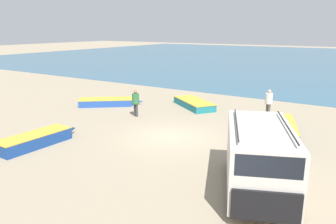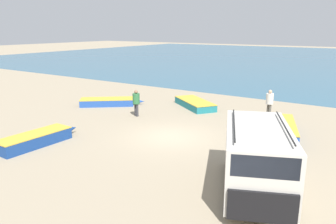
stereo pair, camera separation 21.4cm
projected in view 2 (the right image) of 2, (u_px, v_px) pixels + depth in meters
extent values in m
plane|color=gray|center=(171.00, 137.00, 17.37)|extent=(200.00, 200.00, 0.00)
cube|color=#33607A|center=(326.00, 60.00, 59.43)|extent=(120.00, 80.00, 0.01)
cube|color=beige|center=(257.00, 156.00, 11.29)|extent=(3.77, 5.14, 2.05)
cube|color=black|center=(262.00, 207.00, 9.15)|extent=(1.83, 0.85, 0.92)
cube|color=#1E232D|center=(265.00, 167.00, 8.93)|extent=(1.73, 0.78, 0.65)
cylinder|color=black|center=(290.00, 204.00, 9.97)|extent=(0.50, 0.79, 0.77)
cylinder|color=black|center=(228.00, 199.00, 10.29)|extent=(0.50, 0.79, 0.77)
cylinder|color=black|center=(277.00, 166.00, 12.74)|extent=(0.50, 0.79, 0.77)
cylinder|color=black|center=(229.00, 163.00, 13.07)|extent=(0.50, 0.79, 0.77)
cylinder|color=black|center=(285.00, 126.00, 10.86)|extent=(1.55, 3.56, 0.05)
cylinder|color=black|center=(234.00, 124.00, 11.15)|extent=(1.55, 3.56, 0.05)
cube|color=#234CA3|center=(281.00, 130.00, 17.53)|extent=(2.62, 4.48, 0.64)
cone|color=#234CA3|center=(279.00, 117.00, 19.95)|extent=(0.87, 1.08, 0.61)
cube|color=gold|center=(282.00, 125.00, 17.47)|extent=(1.28, 0.58, 0.05)
cube|color=gold|center=(282.00, 124.00, 17.45)|extent=(2.64, 4.52, 0.04)
cube|color=navy|center=(35.00, 140.00, 16.04)|extent=(1.28, 3.60, 0.57)
cone|color=navy|center=(70.00, 129.00, 17.77)|extent=(0.56, 0.80, 0.54)
cube|color=gold|center=(34.00, 136.00, 15.98)|extent=(1.11, 0.23, 0.05)
cube|color=gold|center=(34.00, 134.00, 15.96)|extent=(1.30, 3.63, 0.04)
cube|color=#234CA3|center=(107.00, 102.00, 24.45)|extent=(3.87, 3.50, 0.48)
cone|color=#234CA3|center=(139.00, 101.00, 24.68)|extent=(0.95, 0.89, 0.46)
cube|color=gold|center=(107.00, 100.00, 24.41)|extent=(0.95, 1.10, 0.05)
cube|color=gold|center=(107.00, 99.00, 24.39)|extent=(3.91, 3.54, 0.04)
cube|color=#1E757F|center=(195.00, 104.00, 23.86)|extent=(4.06, 3.52, 0.47)
cone|color=#1E757F|center=(182.00, 98.00, 26.01)|extent=(0.96, 0.86, 0.45)
cube|color=gold|center=(195.00, 102.00, 23.82)|extent=(0.99, 1.27, 0.05)
cube|color=gold|center=(195.00, 101.00, 23.80)|extent=(4.10, 3.56, 0.04)
cylinder|color=#5B564C|center=(270.00, 111.00, 21.10)|extent=(0.16, 0.16, 0.87)
cylinder|color=#5B564C|center=(268.00, 110.00, 21.26)|extent=(0.16, 0.16, 0.87)
cylinder|color=silver|center=(270.00, 99.00, 20.98)|extent=(0.47, 0.47, 0.69)
sphere|color=tan|center=(270.00, 92.00, 20.87)|extent=(0.24, 0.24, 0.24)
cylinder|color=#38383D|center=(136.00, 110.00, 21.44)|extent=(0.16, 0.16, 0.84)
cylinder|color=#38383D|center=(137.00, 110.00, 21.31)|extent=(0.16, 0.16, 0.84)
cylinder|color=#2D6B3D|center=(136.00, 99.00, 21.19)|extent=(0.46, 0.46, 0.67)
sphere|color=#8C664C|center=(136.00, 92.00, 21.08)|extent=(0.23, 0.23, 0.23)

